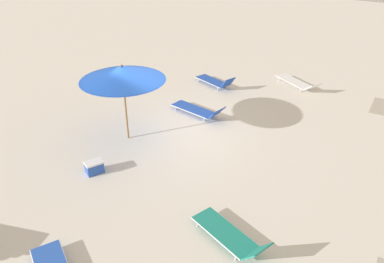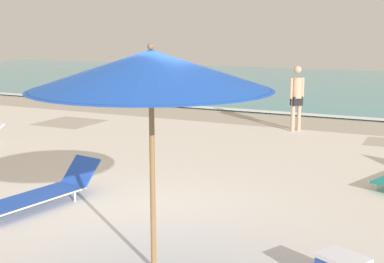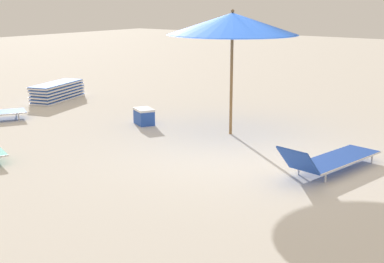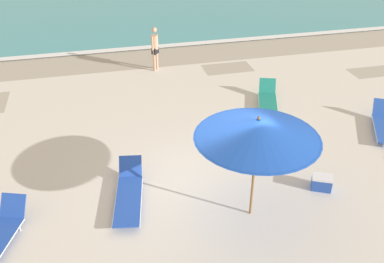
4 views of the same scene
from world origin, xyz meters
name	(u,v)px [view 4 (image 4 of 4)]	position (x,y,z in m)	size (l,w,h in m)	color
ground_plane	(204,192)	(0.00, 0.01, -0.08)	(60.00, 60.00, 0.16)	silver
beach_umbrella	(258,129)	(0.83, -1.07, 2.29)	(2.68, 2.68, 2.58)	olive
sun_lounger_under_umbrella	(268,100)	(3.31, 3.95, 0.22)	(1.27, 2.11, 0.60)	#1E8475
sun_lounger_near_water_left	(129,193)	(-1.87, 0.08, 0.22)	(0.97, 2.29, 0.59)	blue
sun_lounger_mid_beach_solo	(384,124)	(6.16, 1.53, 0.22)	(1.52, 2.12, 0.62)	blue
beachgoer_wading_adult	(155,46)	(0.12, 7.96, 1.00)	(0.33, 0.37, 1.76)	tan
cooler_box	(322,182)	(2.88, -0.62, 0.19)	(0.60, 0.54, 0.37)	blue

